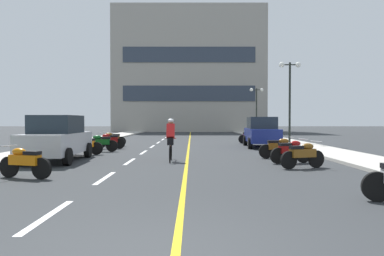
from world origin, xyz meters
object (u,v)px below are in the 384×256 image
motorcycle_6 (101,143)px  motorcycle_7 (110,141)px  motorcycle_2 (303,154)px  motorcycle_3 (291,151)px  cyclist_rider (171,139)px  motorcycle_1 (25,161)px  motorcycle_4 (279,147)px  parked_car_near (57,138)px  motorcycle_8 (112,139)px  street_lamp_far (257,100)px  street_lamp_mid (290,84)px  parked_car_mid (262,132)px  motorcycle_5 (85,145)px  motorcycle_9 (250,137)px

motorcycle_6 → motorcycle_7: 1.89m
motorcycle_2 → motorcycle_3: 1.44m
cyclist_rider → motorcycle_2: bearing=-25.2°
motorcycle_1 → motorcycle_4: (8.39, 5.19, 0.00)m
motorcycle_6 → motorcycle_7: bearing=89.6°
parked_car_near → motorcycle_1: 4.27m
motorcycle_4 → motorcycle_8: size_ratio=1.00×
street_lamp_far → motorcycle_7: street_lamp_far is taller
street_lamp_mid → motorcycle_2: street_lamp_mid is taller
parked_car_mid → motorcycle_5: size_ratio=2.51×
motorcycle_8 → cyclist_rider: bearing=-62.7°
street_lamp_mid → motorcycle_6: bearing=-153.2°
parked_car_near → motorcycle_4: parked_car_near is taller
motorcycle_2 → motorcycle_7: (-8.42, 8.23, 0.00)m
parked_car_mid → motorcycle_3: 8.14m
motorcycle_2 → motorcycle_6: (-8.43, 6.35, 0.00)m
parked_car_mid → motorcycle_6: size_ratio=2.51×
cyclist_rider → street_lamp_mid: bearing=53.1°
parked_car_near → motorcycle_6: size_ratio=2.49×
motorcycle_6 → motorcycle_8: bearing=94.3°
motorcycle_1 → motorcycle_2: size_ratio=1.01×
street_lamp_mid → motorcycle_5: size_ratio=3.18×
parked_car_mid → motorcycle_6: (-8.89, -3.22, -0.44)m
parked_car_near → cyclist_rider: bearing=0.4°
street_lamp_mid → motorcycle_5: bearing=-148.0°
motorcycle_9 → motorcycle_3: bearing=-91.7°
motorcycle_1 → motorcycle_3: (8.42, 3.50, 0.00)m
street_lamp_mid → motorcycle_8: (-11.54, -1.87, -3.57)m
motorcycle_5 → motorcycle_4: bearing=-10.5°
motorcycle_1 → cyclist_rider: size_ratio=0.94×
motorcycle_5 → motorcycle_9: same height
street_lamp_mid → motorcycle_1: 18.38m
street_lamp_far → motorcycle_8: bearing=-126.4°
street_lamp_far → motorcycle_7: bearing=-122.7°
motorcycle_2 → motorcycle_5: 10.01m
parked_car_near → motorcycle_9: 14.57m
parked_car_near → street_lamp_mid: bearing=39.7°
street_lamp_far → motorcycle_3: size_ratio=2.98×
motorcycle_1 → motorcycle_7: (0.01, 10.29, 0.00)m
street_lamp_far → motorcycle_9: (-2.83, -13.06, -3.27)m
parked_car_mid → cyclist_rider: size_ratio=2.42×
street_lamp_mid → motorcycle_9: (-2.49, 1.20, -3.57)m
parked_car_mid → motorcycle_3: parked_car_mid is taller
parked_car_near → motorcycle_6: bearing=81.0°
street_lamp_mid → cyclist_rider: street_lamp_mid is taller
parked_car_mid → motorcycle_2: parked_car_mid is taller
parked_car_mid → motorcycle_7: size_ratio=2.51×
parked_car_near → motorcycle_2: parked_car_near is taller
street_lamp_far → motorcycle_2: size_ratio=3.01×
motorcycle_1 → motorcycle_5: bearing=93.1°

